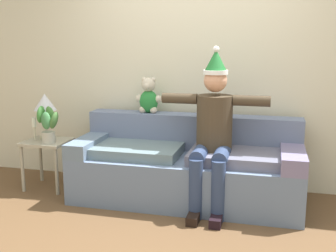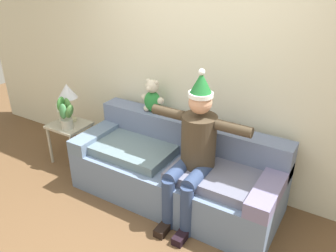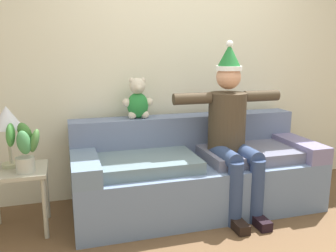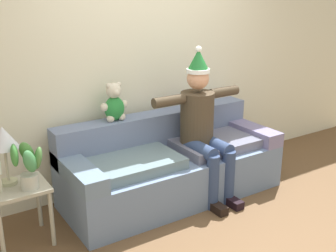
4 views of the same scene
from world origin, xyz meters
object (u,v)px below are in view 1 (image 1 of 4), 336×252
object	(u,v)px
potted_plant	(48,125)
side_table	(47,149)
person_seated	(213,128)
teddy_bear	(149,97)
couch	(187,167)
candle_tall	(34,126)
table_lamp	(45,104)

from	to	relation	value
potted_plant	side_table	bearing A→B (deg)	131.72
person_seated	teddy_bear	distance (m)	0.89
couch	candle_tall	world-z (taller)	couch
table_lamp	side_table	bearing A→B (deg)	-60.94
couch	candle_tall	distance (m)	1.70
person_seated	teddy_bear	xyz separation A→B (m)	(-0.75, 0.43, 0.21)
teddy_bear	potted_plant	bearing A→B (deg)	-156.90
table_lamp	couch	bearing A→B (deg)	-1.06
candle_tall	potted_plant	bearing A→B (deg)	-18.59
table_lamp	person_seated	bearing A→B (deg)	-5.88
couch	side_table	world-z (taller)	couch
couch	teddy_bear	bearing A→B (deg)	150.78
table_lamp	candle_tall	xyz separation A→B (m)	(-0.08, -0.10, -0.22)
person_seated	teddy_bear	world-z (taller)	person_seated
teddy_bear	table_lamp	xyz separation A→B (m)	(-1.10, -0.24, -0.08)
person_seated	table_lamp	bearing A→B (deg)	174.12
potted_plant	candle_tall	bearing A→B (deg)	161.41
teddy_bear	candle_tall	xyz separation A→B (m)	(-1.18, -0.34, -0.30)
couch	table_lamp	size ratio (longest dim) A/B	4.52
couch	table_lamp	distance (m)	1.68
table_lamp	potted_plant	bearing A→B (deg)	-53.88
side_table	candle_tall	bearing A→B (deg)	-171.17
potted_plant	teddy_bear	bearing A→B (deg)	23.10
side_table	table_lamp	distance (m)	0.49
table_lamp	potted_plant	world-z (taller)	table_lamp
couch	candle_tall	xyz separation A→B (m)	(-1.66, -0.07, 0.36)
potted_plant	candle_tall	xyz separation A→B (m)	(-0.21, 0.07, -0.04)
couch	potted_plant	bearing A→B (deg)	-174.27
teddy_bear	person_seated	bearing A→B (deg)	-29.64
side_table	candle_tall	world-z (taller)	candle_tall
couch	potted_plant	xyz separation A→B (m)	(-1.45, -0.15, 0.39)
teddy_bear	potted_plant	size ratio (longest dim) A/B	0.96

